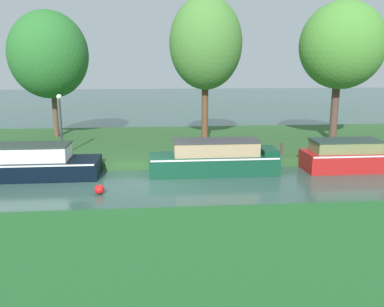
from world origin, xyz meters
name	(u,v)px	position (x,y,z in m)	size (l,w,h in m)	color
ground_plane	(141,183)	(0.00, 0.00, 0.00)	(120.00, 120.00, 0.00)	#305047
riverbank_far	(145,144)	(0.00, 7.00, 0.20)	(72.00, 10.00, 0.40)	#2D572A
forest_narrowboat	(215,159)	(3.17, 1.20, 0.64)	(5.55, 1.71, 1.48)	#10412B
red_cruiser	(351,156)	(9.37, 1.20, 0.63)	(4.27, 1.73, 1.40)	#AD1B1A
willow_tree_left	(49,55)	(-5.34, 8.31, 5.17)	(4.43, 4.31, 7.22)	brown
willow_tree_centre	(206,44)	(3.39, 6.53, 5.74)	(3.92, 3.78, 7.83)	brown
willow_tree_right	(342,46)	(10.64, 5.72, 5.62)	(4.57, 4.15, 7.57)	brown
lamp_post	(60,117)	(-3.83, 3.58, 2.23)	(0.24, 0.24, 2.91)	#333338
mooring_post_near	(282,149)	(6.63, 2.75, 0.69)	(0.13, 0.13, 0.59)	#523132
channel_buoy	(99,189)	(-1.49, -1.31, 0.18)	(0.36, 0.36, 0.36)	red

